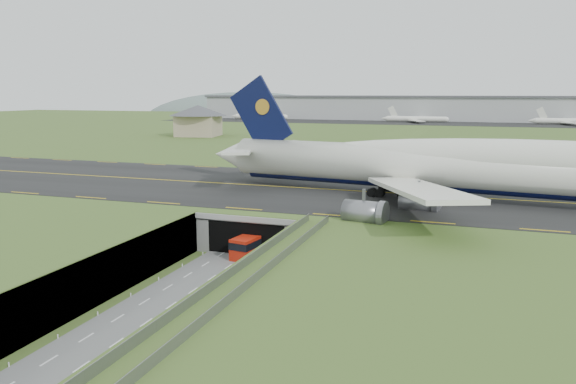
% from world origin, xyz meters
% --- Properties ---
extents(ground, '(900.00, 900.00, 0.00)m').
position_xyz_m(ground, '(0.00, 0.00, 0.00)').
color(ground, '#405923').
rests_on(ground, ground).
extents(airfield_deck, '(800.00, 800.00, 6.00)m').
position_xyz_m(airfield_deck, '(0.00, 0.00, 3.00)').
color(airfield_deck, gray).
rests_on(airfield_deck, ground).
extents(trench_road, '(12.00, 75.00, 0.20)m').
position_xyz_m(trench_road, '(0.00, -7.50, 0.10)').
color(trench_road, slate).
rests_on(trench_road, ground).
extents(taxiway, '(800.00, 44.00, 0.18)m').
position_xyz_m(taxiway, '(0.00, 33.00, 6.09)').
color(taxiway, black).
rests_on(taxiway, airfield_deck).
extents(tunnel_portal, '(17.00, 22.30, 6.00)m').
position_xyz_m(tunnel_portal, '(0.00, 16.71, 3.33)').
color(tunnel_portal, gray).
rests_on(tunnel_portal, ground).
extents(guideway, '(3.00, 53.00, 7.05)m').
position_xyz_m(guideway, '(11.00, -19.11, 5.32)').
color(guideway, '#A8A8A3').
rests_on(guideway, ground).
extents(jumbo_jet, '(102.91, 64.25, 21.43)m').
position_xyz_m(jumbo_jet, '(31.03, 29.88, 11.78)').
color(jumbo_jet, white).
rests_on(jumbo_jet, ground).
extents(shuttle_tram, '(4.12, 8.18, 3.19)m').
position_xyz_m(shuttle_tram, '(0.97, 7.98, 1.75)').
color(shuttle_tram, red).
rests_on(shuttle_tram, ground).
extents(service_building, '(26.82, 26.82, 12.56)m').
position_xyz_m(service_building, '(-77.29, 139.56, 13.44)').
color(service_building, tan).
rests_on(service_building, ground).
extents(cargo_terminal, '(320.00, 67.00, 15.60)m').
position_xyz_m(cargo_terminal, '(-0.10, 299.41, 13.96)').
color(cargo_terminal, '#B2B2B2').
rests_on(cargo_terminal, ground).
extents(distant_hills, '(700.00, 91.00, 60.00)m').
position_xyz_m(distant_hills, '(64.38, 430.00, -4.00)').
color(distant_hills, slate).
rests_on(distant_hills, ground).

